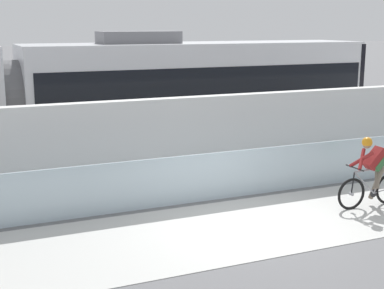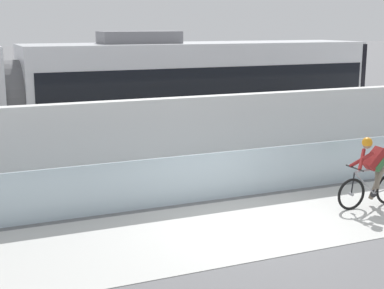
{
  "view_description": "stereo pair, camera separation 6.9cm",
  "coord_description": "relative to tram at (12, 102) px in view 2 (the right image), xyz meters",
  "views": [
    {
      "loc": [
        -5.37,
        -9.44,
        4.02
      ],
      "look_at": [
        -0.28,
        2.35,
        1.25
      ],
      "focal_mm": 52.33,
      "sensor_mm": 36.0,
      "label": 1
    },
    {
      "loc": [
        -5.3,
        -9.47,
        4.02
      ],
      "look_at": [
        -0.28,
        2.35,
        1.25
      ],
      "focal_mm": 52.33,
      "sensor_mm": 36.0,
      "label": 2
    }
  ],
  "objects": [
    {
      "name": "tram_rail_far",
      "position": [
        3.87,
        0.72,
        -1.89
      ],
      "size": [
        32.0,
        0.08,
        0.01
      ],
      "primitive_type": "cube",
      "color": "#595654",
      "rests_on": "ground"
    },
    {
      "name": "bike_path_deck",
      "position": [
        3.87,
        -6.85,
        -1.89
      ],
      "size": [
        32.0,
        3.2,
        0.01
      ],
      "primitive_type": "cube",
      "color": "beige",
      "rests_on": "ground"
    },
    {
      "name": "concrete_barrier_wall",
      "position": [
        3.87,
        -3.2,
        -0.79
      ],
      "size": [
        32.0,
        0.36,
        2.2
      ],
      "primitive_type": "cube",
      "color": "silver",
      "rests_on": "ground"
    },
    {
      "name": "glass_parapet",
      "position": [
        3.87,
        -5.0,
        -1.33
      ],
      "size": [
        32.0,
        0.05,
        1.12
      ],
      "primitive_type": "cube",
      "color": "silver",
      "rests_on": "ground"
    },
    {
      "name": "ground_plane",
      "position": [
        3.87,
        -6.85,
        -1.89
      ],
      "size": [
        200.0,
        200.0,
        0.0
      ],
      "primitive_type": "plane",
      "color": "slate"
    },
    {
      "name": "cyclist_on_bike",
      "position": [
        6.93,
        -6.85,
        -1.11
      ],
      "size": [
        1.77,
        0.58,
        1.61
      ],
      "color": "black",
      "rests_on": "ground"
    },
    {
      "name": "tram",
      "position": [
        0.0,
        0.0,
        0.0
      ],
      "size": [
        22.56,
        2.54,
        3.81
      ],
      "color": "silver",
      "rests_on": "ground"
    },
    {
      "name": "tram_rail_near",
      "position": [
        3.87,
        -0.72,
        -1.89
      ],
      "size": [
        32.0,
        0.08,
        0.01
      ],
      "primitive_type": "cube",
      "color": "#595654",
      "rests_on": "ground"
    }
  ]
}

